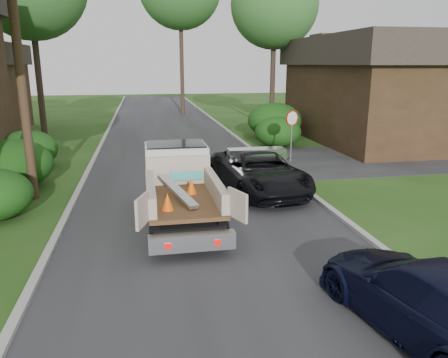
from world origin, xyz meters
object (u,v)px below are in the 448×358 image
object	(u,v)px
tree_right_far	(275,4)
flatbed_truck	(179,180)
navy_suv	(429,299)
utility_pole	(17,44)
stop_sign	(292,125)
black_pickup	(259,171)
house_right	(389,88)

from	to	relation	value
tree_right_far	flatbed_truck	world-z (taller)	tree_right_far
tree_right_far	navy_suv	size ratio (longest dim) A/B	2.48
utility_pole	flatbed_truck	size ratio (longest dim) A/B	1.83
stop_sign	tree_right_far	world-z (taller)	tree_right_far
stop_sign	flatbed_truck	size ratio (longest dim) A/B	0.45
flatbed_truck	navy_suv	size ratio (longest dim) A/B	1.18
flatbed_truck	black_pickup	xyz separation A→B (m)	(3.08, 2.09, -0.38)
stop_sign	house_right	size ratio (longest dim) A/B	0.19
stop_sign	house_right	world-z (taller)	house_right
stop_sign	house_right	xyz separation A→B (m)	(7.80, 5.00, 1.38)
utility_pole	navy_suv	world-z (taller)	utility_pole
house_right	tree_right_far	size ratio (longest dim) A/B	1.13
stop_sign	navy_suv	distance (m)	13.82
stop_sign	flatbed_truck	world-z (taller)	stop_sign
utility_pole	black_pickup	size ratio (longest dim) A/B	1.86
house_right	tree_right_far	distance (m)	9.72
navy_suv	flatbed_truck	bearing A→B (deg)	-71.97
flatbed_truck	utility_pole	bearing A→B (deg)	151.82
stop_sign	flatbed_truck	bearing A→B (deg)	-131.65
house_right	navy_suv	distance (m)	21.26
tree_right_far	black_pickup	xyz separation A→B (m)	(-5.08, -15.50, -7.73)
utility_pole	flatbed_truck	distance (m)	6.80
stop_sign	house_right	bearing A→B (deg)	32.66
stop_sign	utility_pole	bearing A→B (deg)	-159.38
flatbed_truck	tree_right_far	bearing A→B (deg)	64.97
black_pickup	navy_suv	size ratio (longest dim) A/B	1.16
tree_right_far	navy_suv	bearing A→B (deg)	-100.40
house_right	tree_right_far	xyz separation A→B (m)	(-5.50, 6.00, 5.32)
black_pickup	tree_right_far	bearing A→B (deg)	64.98
utility_pole	house_right	bearing A→B (deg)	26.01
tree_right_far	flatbed_truck	size ratio (longest dim) A/B	2.10
navy_suv	house_right	bearing A→B (deg)	-127.77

